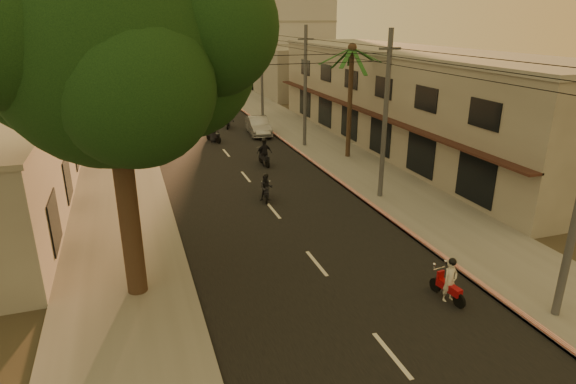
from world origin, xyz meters
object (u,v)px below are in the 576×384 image
broadleaf_tree (122,51)px  scooter_red (449,282)px  parked_car (258,126)px  scooter_far_c (192,100)px  palm_tree (352,55)px  scooter_mid_a (266,188)px  scooter_far_a (214,131)px  scooter_mid_b (264,153)px  scooter_far_b (228,119)px

broadleaf_tree → scooter_red: bearing=-22.4°
parked_car → scooter_far_c: 15.35m
palm_tree → scooter_red: size_ratio=4.83×
scooter_red → scooter_far_c: 42.10m
broadleaf_tree → scooter_mid_a: broadleaf_tree is taller
scooter_far_a → scooter_mid_a: bearing=-111.7°
broadleaf_tree → palm_tree: size_ratio=1.48×
scooter_mid_b → parked_car: bearing=73.3°
scooter_red → scooter_far_b: 30.42m
scooter_red → scooter_far_c: size_ratio=0.90×
scooter_mid_b → scooter_far_c: bearing=89.6°
scooter_mid_a → scooter_far_b: scooter_far_b is taller
scooter_mid_a → parked_car: bearing=90.6°
broadleaf_tree → scooter_far_a: size_ratio=6.11×
palm_tree → scooter_mid_b: size_ratio=4.21×
scooter_red → parked_car: (0.47, 27.05, 0.03)m
palm_tree → parked_car: palm_tree is taller
scooter_far_a → scooter_far_b: size_ratio=1.09×
scooter_far_b → parked_car: scooter_far_b is taller
scooter_far_c → scooter_red: bearing=-103.5°
palm_tree → scooter_far_c: size_ratio=4.34×
broadleaf_tree → scooter_mid_a: (6.69, 7.46, -7.76)m
scooter_far_a → parked_car: bearing=-3.5°
scooter_far_a → parked_car: 4.37m
scooter_far_c → scooter_far_b: bearing=-100.0°
scooter_red → scooter_far_a: (-3.65, 25.59, 0.16)m
palm_tree → scooter_mid_a: (-7.92, -6.40, -6.43)m
parked_car → scooter_far_c: size_ratio=2.51×
scooter_mid_b → scooter_far_c: scooter_mid_b is taller
scooter_far_c → parked_car: bearing=-94.5°
broadleaf_tree → parked_car: bearing=65.4°
parked_car → scooter_far_b: bearing=125.1°
broadleaf_tree → scooter_mid_a: 12.67m
scooter_mid_b → scooter_far_c: size_ratio=1.03×
scooter_mid_a → scooter_mid_b: bearing=89.4°
scooter_red → scooter_far_a: 25.85m
palm_tree → scooter_far_b: (-6.05, 12.40, -6.31)m
scooter_far_a → parked_car: scooter_far_a is taller
scooter_mid_a → scooter_far_a: bearing=105.7°
scooter_mid_b → scooter_mid_a: bearing=-108.8°
scooter_far_a → scooter_far_c: (0.61, 16.40, -0.04)m
scooter_mid_a → scooter_mid_b: size_ratio=0.81×
scooter_mid_b → scooter_far_b: size_ratio=1.07×
palm_tree → broadleaf_tree: bearing=-136.5°
broadleaf_tree → parked_car: 26.37m
scooter_far_b → scooter_mid_b: bearing=-72.3°
scooter_red → scooter_mid_b: 18.07m
scooter_red → scooter_mid_b: scooter_mid_b is taller
broadleaf_tree → scooter_far_b: size_ratio=6.64×
palm_tree → scooter_red: palm_tree is taller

